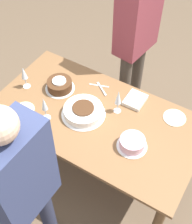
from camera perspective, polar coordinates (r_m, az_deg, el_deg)
ground_plane at (r=3.04m, az=0.00°, el=-9.97°), size 12.00×12.00×0.00m
dining_table at (r=2.50m, az=0.00°, el=-2.38°), size 1.63×0.88×0.76m
cake_center_white at (r=2.40m, az=-2.33°, el=0.15°), size 0.34×0.34×0.08m
cake_front_chocolate at (r=2.60m, az=-6.67°, el=4.94°), size 0.25×0.25×0.09m
cake_back_decorated at (r=2.23m, az=6.64°, el=-5.66°), size 0.22×0.22×0.08m
wine_glass_near at (r=2.60m, az=-13.05°, el=6.80°), size 0.06×0.06×0.21m
wine_glass_far at (r=2.32m, az=-9.44°, el=1.23°), size 0.07×0.07×0.22m
wine_glass_extra at (r=2.34m, az=4.08°, el=2.54°), size 0.06×0.06×0.22m
dessert_plate_left at (r=2.47m, az=14.16°, el=-1.03°), size 0.18×0.18×0.01m
dessert_plate_right at (r=2.52m, az=-12.97°, el=0.46°), size 0.16×0.16×0.01m
fork_pile at (r=2.62m, az=0.89°, el=4.49°), size 0.20×0.12×0.01m
napkin_stack at (r=2.52m, az=7.17°, el=2.19°), size 0.15×0.18×0.03m
person_cutting at (r=2.76m, az=7.50°, el=15.09°), size 0.27×0.43×1.77m
person_watching at (r=1.87m, az=-13.35°, el=-13.01°), size 0.23×0.41×1.65m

